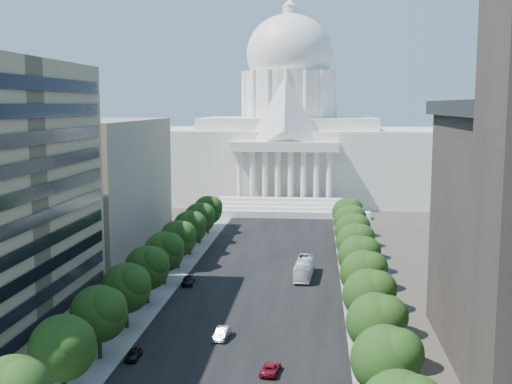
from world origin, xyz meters
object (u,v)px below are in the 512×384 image
(car_red, at_px, (270,369))
(city_bus, at_px, (304,268))
(car_dark_b, at_px, (188,281))
(car_dark_a, at_px, (134,354))
(car_silver, at_px, (222,333))

(car_red, distance_m, city_bus, 45.82)
(car_dark_b, bearing_deg, car_dark_a, -94.87)
(car_silver, height_order, city_bus, city_bus)
(car_dark_a, distance_m, car_dark_b, 35.81)
(car_dark_b, bearing_deg, city_bus, 13.33)
(car_dark_a, bearing_deg, car_red, -6.39)
(car_red, distance_m, car_dark_b, 42.75)
(car_red, height_order, city_bus, city_bus)
(car_dark_a, xyz_separation_m, car_dark_b, (-0.02, 35.81, 0.08))
(car_dark_a, relative_size, car_silver, 0.83)
(city_bus, bearing_deg, car_silver, -103.90)
(car_silver, distance_m, car_dark_b, 29.21)
(car_silver, bearing_deg, car_dark_a, -134.96)
(car_red, bearing_deg, city_bus, -86.81)
(car_dark_a, distance_m, car_red, 18.57)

